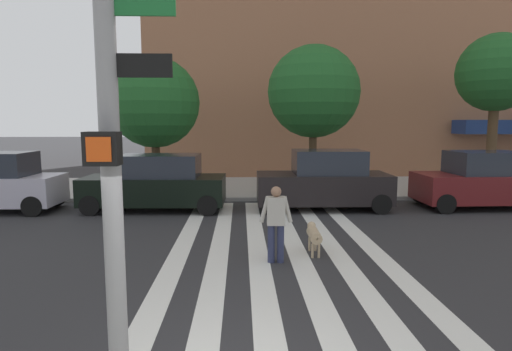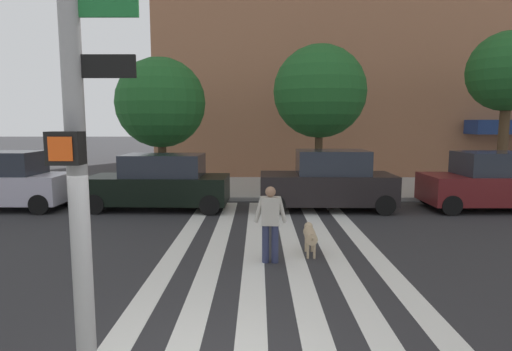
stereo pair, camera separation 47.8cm
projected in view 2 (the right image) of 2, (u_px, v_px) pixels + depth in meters
name	position (u px, v px, depth m)	size (l,w,h in m)	color
ground_plane	(236.00, 245.00, 10.22)	(160.00, 160.00, 0.00)	#2B2B2D
sidewalk_far	(246.00, 187.00, 18.92)	(80.00, 6.00, 0.15)	#AAA9A6
crosswalk_stripes	(273.00, 245.00, 10.22)	(4.95, 10.95, 0.01)	silver
traffic_light_pole	(69.00, 57.00, 3.60)	(0.74, 0.46, 5.80)	gray
parked_car_near_curb	(3.00, 182.00, 14.41)	(4.37, 1.89, 1.99)	#B5B1C4
parked_car_behind_first	(160.00, 183.00, 14.38)	(4.77, 2.03, 1.90)	black
parked_car_third_in_line	(328.00, 182.00, 14.35)	(4.51, 2.02, 2.03)	black
parked_car_fourth_in_line	(490.00, 182.00, 14.32)	(4.28, 2.06, 1.98)	maroon
street_tree_nearest	(161.00, 103.00, 16.58)	(3.53, 3.53, 5.36)	#4C3823
street_tree_middle	(320.00, 92.00, 16.76)	(3.69, 3.69, 5.89)	#4C3823
street_tree_further	(508.00, 73.00, 16.49)	(3.10, 3.10, 6.36)	#4C3823
pedestrian_dog_walker	(270.00, 220.00, 8.87)	(0.70, 0.25, 1.64)	#282D4C
dog_on_leash	(310.00, 235.00, 9.49)	(0.28, 1.12, 0.65)	tan
pedestrian_bystander	(473.00, 168.00, 17.53)	(0.67, 0.39, 1.64)	#282D4C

